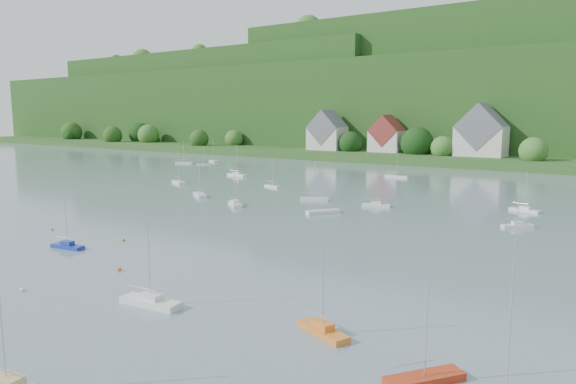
{
  "coord_description": "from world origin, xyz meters",
  "views": [
    {
      "loc": [
        53.76,
        2.64,
        16.82
      ],
      "look_at": [
        3.53,
        75.0,
        4.0
      ],
      "focal_mm": 32.95,
      "sensor_mm": 36.0,
      "label": 1
    }
  ],
  "objects": [
    {
      "name": "village_building_2",
      "position": [
        5.0,
        188.0,
        10.27
      ],
      "size": [
        16.0,
        11.44,
        18.0
      ],
      "color": "beige",
      "rests_on": "far_shore_strip"
    },
    {
      "name": "village_building_0",
      "position": [
        -55.0,
        187.0,
        9.51
      ],
      "size": [
        14.0,
        10.4,
        16.0
      ],
      "color": "beige",
      "rests_on": "far_shore_strip"
    },
    {
      "name": "near_sailboat_1",
      "position": [
        -6.78,
        40.47,
        0.39
      ],
      "size": [
        4.84,
        2.08,
        6.33
      ],
      "rotation": [
        0.0,
        0.0,
        0.17
      ],
      "color": "#1B3397",
      "rests_on": "ground"
    },
    {
      "name": "near_sailboat_3",
      "position": [
        17.92,
        32.73,
        0.43
      ],
      "size": [
        6.08,
        2.34,
        8.0
      ],
      "rotation": [
        0.0,
        0.0,
        0.12
      ],
      "color": "white",
      "rests_on": "ground"
    },
    {
      "name": "near_sailboat_7",
      "position": [
        42.95,
        33.4,
        0.33
      ],
      "size": [
        4.31,
        5.18,
        7.17
      ],
      "rotation": [
        0.0,
        0.0,
        0.95
      ],
      "color": "#B52E10",
      "rests_on": "ground"
    },
    {
      "name": "mooring_buoy_5",
      "position": [
        -18.52,
        45.52,
        0.0
      ],
      "size": [
        0.4,
        0.4,
        0.4
      ],
      "primitive_type": "sphere",
      "color": "orange",
      "rests_on": "ground"
    },
    {
      "name": "mooring_buoy_3",
      "position": [
        -4.27,
        47.18,
        0.0
      ],
      "size": [
        0.42,
        0.42,
        0.42
      ],
      "primitive_type": "sphere",
      "color": "orange",
      "rests_on": "ground"
    },
    {
      "name": "forested_ridge",
      "position": [
        0.39,
        268.57,
        22.89
      ],
      "size": [
        620.0,
        181.22,
        69.89
      ],
      "color": "#1A4215",
      "rests_on": "ground"
    },
    {
      "name": "mooring_buoy_2",
      "position": [
        6.77,
        37.98,
        0.0
      ],
      "size": [
        0.5,
        0.5,
        0.5
      ],
      "primitive_type": "sphere",
      "color": "orange",
      "rests_on": "ground"
    },
    {
      "name": "village_building_1",
      "position": [
        -30.0,
        189.0,
        8.75
      ],
      "size": [
        12.0,
        9.36,
        14.0
      ],
      "color": "beige",
      "rests_on": "far_shore_strip"
    },
    {
      "name": "near_sailboat_5",
      "position": [
        33.78,
        36.14,
        0.4
      ],
      "size": [
        5.2,
        3.15,
        6.79
      ],
      "rotation": [
        0.0,
        0.0,
        -0.38
      ],
      "color": "orange",
      "rests_on": "ground"
    },
    {
      "name": "mooring_buoy_1",
      "position": [
        4.67,
        28.32,
        0.0
      ],
      "size": [
        0.45,
        0.45,
        0.45
      ],
      "primitive_type": "sphere",
      "color": "white",
      "rests_on": "ground"
    },
    {
      "name": "far_sailboat_cluster",
      "position": [
        6.32,
        112.53,
        0.37
      ],
      "size": [
        181.55,
        71.79,
        8.71
      ],
      "color": "white",
      "rests_on": "ground"
    },
    {
      "name": "far_shore_strip",
      "position": [
        0.0,
        200.0,
        1.5
      ],
      "size": [
        600.0,
        60.0,
        3.0
      ],
      "primitive_type": "cube",
      "color": "#264E1D",
      "rests_on": "ground"
    }
  ]
}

